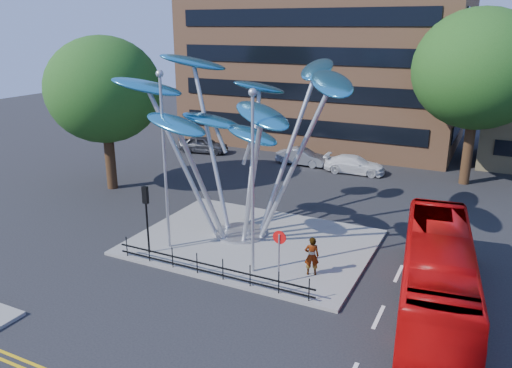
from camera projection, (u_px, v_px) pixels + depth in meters
The scene contains 15 objects.
ground at pixel (210, 302), 20.52m from camera, with size 120.00×120.00×0.00m, color black.
traffic_island at pixel (253, 242), 26.05m from camera, with size 12.00×9.00×0.15m, color slate.
tree_right at pixel (479, 70), 33.51m from camera, with size 8.80×8.80×12.11m.
tree_left at pixel (104, 90), 32.90m from camera, with size 7.60×7.60×10.32m.
leaf_sculpture at pixel (240, 109), 25.01m from camera, with size 12.72×9.54×9.51m.
street_lamp_left at pixel (164, 147), 23.78m from camera, with size 0.36×0.36×8.80m.
street_lamp_right at pixel (253, 167), 21.33m from camera, with size 0.36×0.36×8.30m.
traffic_light_island at pixel (146, 205), 23.97m from camera, with size 0.28×0.18×3.42m.
no_entry_sign_island at pixel (279, 248), 21.28m from camera, with size 0.60×0.10×2.45m.
pedestrian_railing_front at pixel (210, 268), 22.23m from camera, with size 10.00×0.06×1.00m.
red_bus at pixel (437, 273), 19.76m from camera, with size 2.57×10.99×3.06m, color #B50808.
pedestrian at pixel (312, 256), 22.26m from camera, with size 0.66×0.43×1.81m, color gray.
parked_car_left at pixel (204, 144), 44.40m from camera, with size 1.75×4.35×1.48m, color #38393F.
parked_car_mid at pixel (302, 157), 40.53m from camera, with size 1.44×4.12×1.36m, color #94979B.
parked_car_right at pixel (355, 165), 38.26m from camera, with size 1.88×4.62×1.34m, color silver.
Camera 1 is at (9.71, -15.36, 10.90)m, focal length 35.00 mm.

